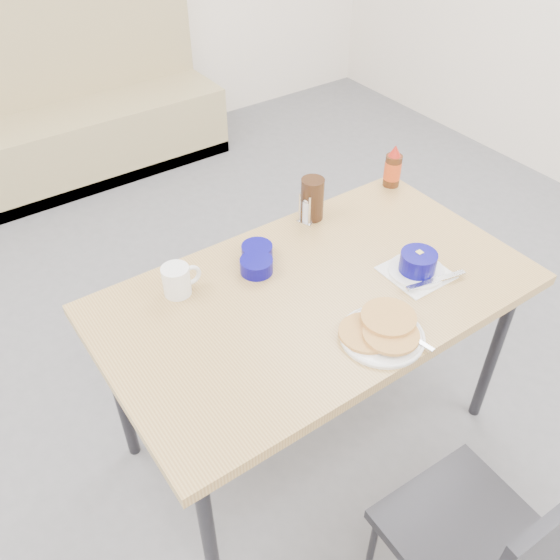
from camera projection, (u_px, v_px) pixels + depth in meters
ground at (349, 475)px, 2.25m from camera, size 6.00×6.00×0.00m
booth_bench at (70, 122)px, 3.76m from camera, size 1.90×0.56×1.22m
dining_table at (316, 304)px, 1.95m from camera, size 1.40×0.80×0.76m
diner_chair at (495, 542)px, 1.53m from camera, size 0.41×0.41×0.89m
pancake_plate at (382, 332)px, 1.74m from camera, size 0.25×0.26×0.04m
coffee_mug at (178, 280)px, 1.87m from camera, size 0.13×0.09×0.10m
grits_setting at (418, 265)px, 1.95m from camera, size 0.22×0.21×0.08m
creamer_bowl at (256, 266)px, 1.97m from camera, size 0.11×0.11×0.05m
butter_bowl at (257, 252)px, 2.03m from camera, size 0.11×0.11×0.05m
amber_tumbler at (312, 199)px, 2.17m from camera, size 0.09×0.09×0.16m
condiment_caddy at (310, 208)px, 2.19m from camera, size 0.12×0.09×0.12m
syrup_bottle at (393, 168)px, 2.35m from camera, size 0.07×0.07×0.18m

